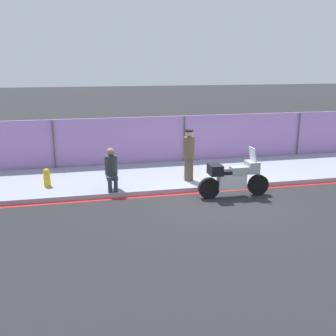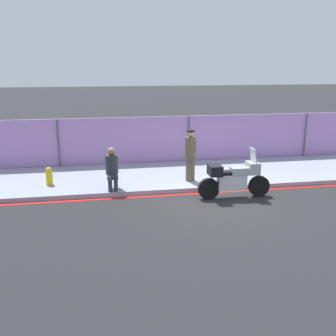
{
  "view_description": "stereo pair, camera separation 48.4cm",
  "coord_description": "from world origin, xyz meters",
  "px_view_note": "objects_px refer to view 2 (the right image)",
  "views": [
    {
      "loc": [
        -3.96,
        -10.26,
        3.85
      ],
      "look_at": [
        -1.47,
        0.74,
        0.85
      ],
      "focal_mm": 42.0,
      "sensor_mm": 36.0,
      "label": 1
    },
    {
      "loc": [
        -3.49,
        -10.36,
        3.85
      ],
      "look_at": [
        -1.47,
        0.74,
        0.85
      ],
      "focal_mm": 42.0,
      "sensor_mm": 36.0,
      "label": 2
    }
  ],
  "objects_px": {
    "officer_standing": "(190,155)",
    "fire_hydrant": "(49,176)",
    "person_seated_on_curb": "(112,166)",
    "motorcycle": "(234,178)"
  },
  "relations": [
    {
      "from": "motorcycle",
      "to": "fire_hydrant",
      "type": "height_order",
      "value": "motorcycle"
    },
    {
      "from": "motorcycle",
      "to": "fire_hydrant",
      "type": "relative_size",
      "value": 3.82
    },
    {
      "from": "officer_standing",
      "to": "person_seated_on_curb",
      "type": "height_order",
      "value": "officer_standing"
    },
    {
      "from": "officer_standing",
      "to": "person_seated_on_curb",
      "type": "xyz_separation_m",
      "value": [
        -2.54,
        -0.37,
        -0.16
      ]
    },
    {
      "from": "officer_standing",
      "to": "fire_hydrant",
      "type": "relative_size",
      "value": 2.93
    },
    {
      "from": "officer_standing",
      "to": "person_seated_on_curb",
      "type": "relative_size",
      "value": 1.32
    },
    {
      "from": "person_seated_on_curb",
      "to": "fire_hydrant",
      "type": "relative_size",
      "value": 2.22
    },
    {
      "from": "motorcycle",
      "to": "officer_standing",
      "type": "relative_size",
      "value": 1.3
    },
    {
      "from": "fire_hydrant",
      "to": "person_seated_on_curb",
      "type": "bearing_deg",
      "value": -20.46
    },
    {
      "from": "motorcycle",
      "to": "person_seated_on_curb",
      "type": "relative_size",
      "value": 1.73
    }
  ]
}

